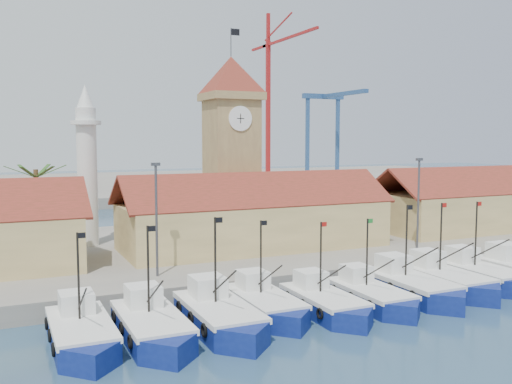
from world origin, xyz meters
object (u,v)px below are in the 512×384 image
boat_0 (82,336)px  clock_tower (231,143)px  minaret (87,165)px  boat_5 (373,298)px

boat_0 → clock_tower: clock_tower is taller
boat_0 → minaret: minaret is taller
boat_5 → boat_0: bearing=179.3°
boat_5 → minaret: (-16.62, 25.87, 9.02)m
minaret → boat_0: bearing=-99.0°
clock_tower → minaret: (-15.00, 2.00, -2.23)m
boat_5 → clock_tower: bearing=93.9°
boat_0 → minaret: size_ratio=0.58×
boat_5 → clock_tower: (-1.62, 23.86, 11.25)m
clock_tower → boat_5: bearing=-86.1°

